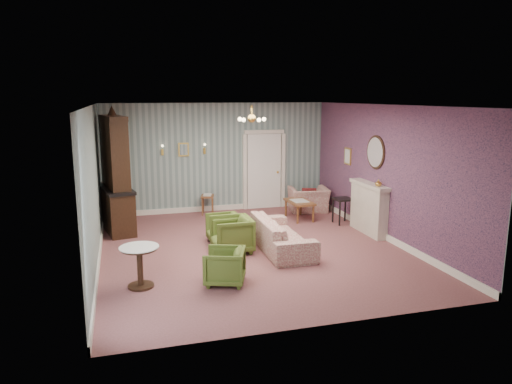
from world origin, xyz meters
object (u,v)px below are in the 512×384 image
object	(u,v)px
olive_chair_b	(232,233)
pedestal_table	(140,267)
olive_chair_a	(225,265)
wingback_chair	(309,196)
sofa_chintz	(281,229)
olive_chair_c	(224,227)
coffee_table	(299,210)
side_table_black	(342,211)
fireplace	(369,208)
dresser	(114,171)

from	to	relation	value
olive_chair_b	pedestal_table	bearing A→B (deg)	-53.94
olive_chair_a	wingback_chair	world-z (taller)	wingback_chair
olive_chair_b	sofa_chintz	xyz separation A→B (m)	(0.99, -0.12, 0.04)
olive_chair_c	wingback_chair	distance (m)	3.51
sofa_chintz	coffee_table	world-z (taller)	sofa_chintz
side_table_black	wingback_chair	bearing A→B (deg)	102.90
olive_chair_c	pedestal_table	world-z (taller)	pedestal_table
sofa_chintz	fireplace	size ratio (longest dim) A/B	1.56
olive_chair_b	olive_chair_c	world-z (taller)	olive_chair_b
olive_chair_c	wingback_chair	size ratio (longest dim) A/B	0.68
wingback_chair	dresser	size ratio (longest dim) A/B	0.36
wingback_chair	fireplace	world-z (taller)	fireplace
olive_chair_a	fireplace	distance (m)	4.32
olive_chair_a	olive_chair_b	bearing A→B (deg)	-177.70
fireplace	coffee_table	size ratio (longest dim) A/B	1.49
sofa_chintz	fireplace	bearing A→B (deg)	-75.03
sofa_chintz	side_table_black	xyz separation A→B (m)	(2.09, 1.47, -0.11)
sofa_chintz	dresser	bearing A→B (deg)	54.43
olive_chair_a	coffee_table	xyz separation A→B (m)	(2.72, 3.65, -0.09)
dresser	side_table_black	size ratio (longest dim) A/B	4.39
sofa_chintz	fireplace	xyz separation A→B (m)	(2.30, 0.58, 0.15)
olive_chair_c	coffee_table	xyz separation A→B (m)	(2.25, 1.43, -0.10)
wingback_chair	olive_chair_a	bearing A→B (deg)	61.16
sofa_chintz	olive_chair_c	bearing A→B (deg)	54.67
sofa_chintz	dresser	xyz separation A→B (m)	(-3.21, 2.37, 0.98)
fireplace	wingback_chair	bearing A→B (deg)	103.06
wingback_chair	olive_chair_b	bearing A→B (deg)	52.89
olive_chair_a	olive_chair_c	size ratio (longest dim) A/B	0.97
fireplace	coffee_table	xyz separation A→B (m)	(-1.07, 1.59, -0.34)
olive_chair_b	fireplace	world-z (taller)	fireplace
sofa_chintz	fireplace	world-z (taller)	fireplace
pedestal_table	fireplace	bearing A→B (deg)	19.62
olive_chair_b	coffee_table	world-z (taller)	olive_chair_b
olive_chair_b	pedestal_table	distance (m)	2.31
olive_chair_a	olive_chair_c	world-z (taller)	olive_chair_c
fireplace	side_table_black	world-z (taller)	fireplace
olive_chair_a	olive_chair_b	world-z (taller)	olive_chair_b
pedestal_table	olive_chair_c	bearing A→B (deg)	47.60
olive_chair_a	fireplace	bearing A→B (deg)	138.01
olive_chair_c	side_table_black	world-z (taller)	olive_chair_c
dresser	coffee_table	distance (m)	4.60
olive_chair_c	fireplace	world-z (taller)	fireplace
olive_chair_b	sofa_chintz	world-z (taller)	sofa_chintz
olive_chair_c	coffee_table	distance (m)	2.67
olive_chair_c	dresser	xyz separation A→B (m)	(-2.19, 1.62, 1.06)
olive_chair_b	olive_chair_c	distance (m)	0.63
fireplace	pedestal_table	world-z (taller)	fireplace
coffee_table	olive_chair_c	bearing A→B (deg)	-147.66
olive_chair_c	pedestal_table	distance (m)	2.71
olive_chair_a	olive_chair_b	distance (m)	1.67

